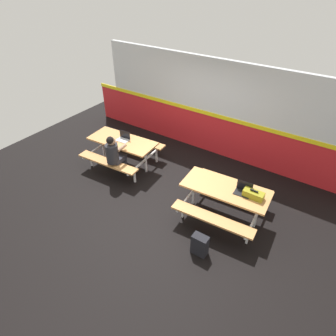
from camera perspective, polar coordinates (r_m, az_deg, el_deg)
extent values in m
cube|color=black|center=(7.03, -0.71, -4.32)|extent=(10.00, 10.00, 0.02)
cube|color=red|center=(8.31, 8.03, 6.89)|extent=(8.00, 0.12, 1.10)
cube|color=yellow|center=(7.99, 8.17, 10.47)|extent=(8.00, 0.03, 0.10)
cube|color=silver|center=(7.76, 8.88, 15.65)|extent=(6.72, 0.12, 1.40)
cube|color=tan|center=(7.59, -8.96, 5.29)|extent=(1.82, 0.87, 0.04)
cube|color=tan|center=(7.35, -11.76, 1.12)|extent=(1.70, 0.39, 0.04)
cube|color=tan|center=(8.16, -6.06, 5.52)|extent=(1.70, 0.39, 0.04)
cube|color=white|center=(8.19, -12.65, 4.25)|extent=(0.04, 0.04, 0.70)
cube|color=white|center=(8.17, -12.68, 4.49)|extent=(0.15, 1.55, 0.04)
cube|color=white|center=(7.97, -14.87, 1.67)|extent=(0.04, 0.04, 0.41)
cube|color=white|center=(8.58, -10.33, 4.98)|extent=(0.04, 0.04, 0.41)
cube|color=white|center=(7.42, -4.38, 1.48)|extent=(0.04, 0.04, 0.70)
cube|color=white|center=(7.40, -4.39, 1.73)|extent=(0.15, 1.55, 0.04)
cube|color=white|center=(7.17, -6.58, -1.46)|extent=(0.04, 0.04, 0.41)
cube|color=white|center=(7.85, -2.27, 2.41)|extent=(0.04, 0.04, 0.41)
cube|color=tan|center=(6.04, 11.27, -4.02)|extent=(1.82, 0.87, 0.04)
cube|color=tan|center=(5.78, 8.67, -9.76)|extent=(1.70, 0.39, 0.04)
cube|color=tan|center=(6.70, 12.92, -2.89)|extent=(1.70, 0.39, 0.04)
cube|color=white|center=(6.46, 5.05, -4.58)|extent=(0.04, 0.04, 0.70)
cube|color=white|center=(6.43, 5.07, -4.31)|extent=(0.15, 1.55, 0.04)
cube|color=white|center=(6.21, 2.90, -8.24)|extent=(0.04, 0.04, 0.41)
cube|color=white|center=(6.91, 6.84, -3.13)|extent=(0.04, 0.04, 0.41)
cube|color=white|center=(6.17, 17.04, -8.67)|extent=(0.04, 0.04, 0.70)
cube|color=white|center=(6.15, 17.11, -8.41)|extent=(0.15, 1.55, 0.04)
cube|color=white|center=(5.92, 15.41, -12.75)|extent=(0.04, 0.04, 0.41)
cube|color=white|center=(6.65, 18.04, -6.84)|extent=(0.04, 0.04, 0.41)
cylinder|color=#2D2D38|center=(7.60, -9.46, 0.84)|extent=(0.11, 0.11, 0.45)
cylinder|color=#2D2D38|center=(7.50, -8.38, 0.44)|extent=(0.11, 0.11, 0.45)
cube|color=#2D2D38|center=(7.30, -9.85, 1.88)|extent=(0.33, 0.40, 0.12)
cylinder|color=#26262B|center=(7.06, -10.90, 2.82)|extent=(0.30, 0.30, 0.48)
cylinder|color=#A57A5B|center=(7.22, -10.85, 4.51)|extent=(0.10, 0.30, 0.08)
cylinder|color=#A57A5B|center=(7.06, -9.09, 3.94)|extent=(0.10, 0.30, 0.08)
sphere|color=#A57A5B|center=(6.90, -11.10, 5.20)|extent=(0.20, 0.20, 0.20)
sphere|color=black|center=(6.87, -11.29, 5.33)|extent=(0.18, 0.18, 0.18)
cube|color=silver|center=(7.57, -8.87, 5.43)|extent=(0.33, 0.24, 0.01)
cube|color=black|center=(7.58, -8.46, 6.51)|extent=(0.32, 0.03, 0.21)
cube|color=black|center=(5.96, 14.36, -4.83)|extent=(0.33, 0.24, 0.01)
cube|color=black|center=(5.97, 14.84, -3.43)|extent=(0.32, 0.03, 0.21)
cube|color=olive|center=(5.89, 16.41, -5.00)|extent=(0.40, 0.18, 0.14)
cube|color=black|center=(5.83, 16.57, -4.29)|extent=(0.16, 0.02, 0.02)
cube|color=black|center=(5.59, 6.25, -14.76)|extent=(0.30, 0.18, 0.44)
cube|color=black|center=(5.70, 6.76, -14.46)|extent=(0.21, 0.04, 0.19)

